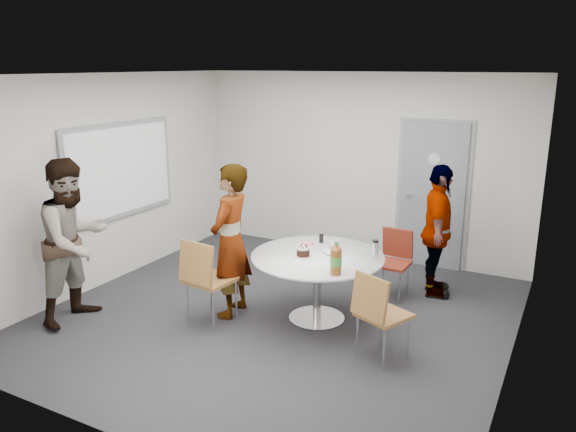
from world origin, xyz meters
The scene contains 15 objects.
floor centered at (0.00, 0.00, 0.00)m, with size 5.00×5.00×0.00m, color black.
ceiling centered at (0.00, 0.00, 2.70)m, with size 5.00×5.00×0.00m, color silver.
wall_back centered at (0.00, 2.50, 1.35)m, with size 5.00×5.00×0.00m, color beige.
wall_left centered at (-2.50, 0.00, 1.35)m, with size 5.00×5.00×0.00m, color beige.
wall_right centered at (2.50, 0.00, 1.35)m, with size 5.00×5.00×0.00m, color beige.
wall_front centered at (0.00, -2.50, 1.35)m, with size 5.00×5.00×0.00m, color beige.
door centered at (1.10, 2.48, 1.03)m, with size 1.02×0.17×2.12m.
whiteboard centered at (-2.46, 0.20, 1.45)m, with size 0.04×1.90×1.25m.
table centered at (0.47, 0.10, 0.67)m, with size 1.47×1.47×1.11m.
chair_near_left centered at (-0.58, -0.58, 0.61)m, with size 0.52×0.56×0.99m.
chair_near_right centered at (1.34, -0.45, 0.55)m, with size 0.57×0.60×0.90m.
chair_far centered at (0.98, 1.21, 0.51)m, with size 0.41×0.45×0.84m.
person_main centered at (-0.50, -0.19, 0.88)m, with size 0.64×0.42×1.76m, color #A5C6EA.
person_left centered at (-1.95, -1.10, 0.92)m, with size 0.90×0.70×1.84m, color white.
person_right centered at (1.43, 1.46, 0.83)m, with size 0.97×0.40×1.65m, color black.
Camera 1 is at (2.89, -5.20, 2.81)m, focal length 35.00 mm.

